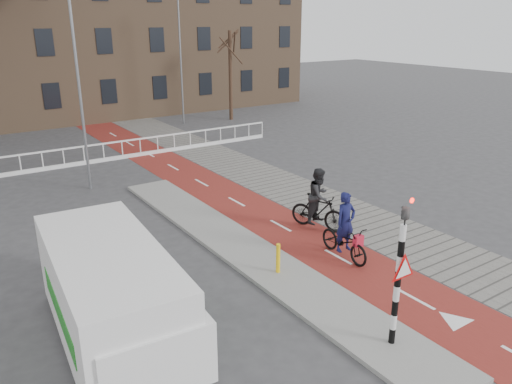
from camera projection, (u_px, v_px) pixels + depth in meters
ground at (348, 300)px, 13.20m from camera, size 120.00×120.00×0.00m
bike_lane at (212, 189)px, 21.81m from camera, size 2.50×60.00×0.01m
sidewalk at (265, 178)px, 23.29m from camera, size 3.00×60.00×0.01m
curb_island at (244, 249)px, 15.94m from camera, size 1.80×16.00×0.12m
traffic_signal at (400, 269)px, 10.64m from camera, size 0.80×0.80×3.68m
bollard at (278, 258)px, 14.26m from camera, size 0.12×0.12×0.88m
cyclist_near at (345, 236)px, 15.31m from camera, size 0.84×2.10×2.12m
cyclist_far at (319, 204)px, 17.38m from camera, size 1.37×2.15×2.21m
van at (110, 294)px, 11.10m from camera, size 2.61×5.65×2.37m
railing at (21, 168)px, 23.76m from camera, size 28.00×0.10×0.99m
tree_right at (231, 76)px, 35.81m from camera, size 0.27×0.27×6.27m
streetlight_near at (79, 89)px, 20.41m from camera, size 0.12×0.12×8.63m
streetlight_right at (181, 61)px, 33.92m from camera, size 0.12×0.12×8.63m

